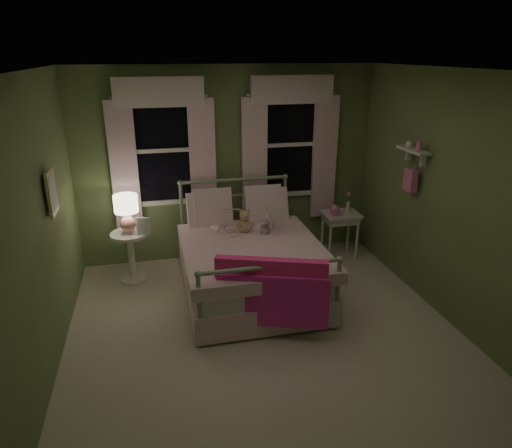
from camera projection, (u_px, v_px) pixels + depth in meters
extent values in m
plane|color=silver|center=(265.00, 335.00, 4.72)|extent=(4.20, 4.20, 0.00)
plane|color=white|center=(268.00, 70.00, 3.79)|extent=(4.20, 4.20, 0.00)
plane|color=#728C54|center=(228.00, 165.00, 6.16)|extent=(4.00, 0.00, 4.00)
plane|color=#728C54|center=(368.00, 353.00, 2.34)|extent=(4.00, 0.00, 4.00)
plane|color=#728C54|center=(36.00, 235.00, 3.83)|extent=(0.00, 4.20, 4.20)
plane|color=#728C54|center=(455.00, 202.00, 4.68)|extent=(0.00, 4.20, 4.20)
cube|color=white|center=(250.00, 260.00, 5.42)|extent=(1.44, 1.94, 0.26)
cube|color=white|center=(250.00, 278.00, 5.51)|extent=(1.54, 2.02, 0.30)
cube|color=white|center=(253.00, 251.00, 5.22)|extent=(1.58, 1.75, 0.14)
cylinder|color=#9EB793|center=(192.00, 275.00, 5.32)|extent=(0.04, 1.90, 0.04)
cylinder|color=#9EB793|center=(305.00, 264.00, 5.61)|extent=(0.04, 1.90, 0.04)
cylinder|color=#9EB793|center=(183.00, 225.00, 6.10)|extent=(0.04, 0.04, 1.15)
cylinder|color=#9EB793|center=(284.00, 216.00, 6.40)|extent=(0.04, 0.04, 1.15)
sphere|color=#9EB793|center=(180.00, 183.00, 5.89)|extent=(0.07, 0.07, 0.07)
sphere|color=#9EB793|center=(285.00, 177.00, 6.19)|extent=(0.07, 0.07, 0.07)
cylinder|color=#9EB793|center=(234.00, 180.00, 6.04)|extent=(1.42, 0.04, 0.04)
cylinder|color=#9EB793|center=(234.00, 196.00, 6.12)|extent=(1.38, 0.03, 0.03)
cylinder|color=#9EB793|center=(200.00, 311.00, 4.40)|extent=(0.04, 0.04, 0.80)
cylinder|color=#9EB793|center=(337.00, 295.00, 4.70)|extent=(0.04, 0.04, 0.80)
sphere|color=#9EB793|center=(198.00, 274.00, 4.25)|extent=(0.07, 0.07, 0.07)
sphere|color=#9EB793|center=(340.00, 259.00, 4.55)|extent=(0.07, 0.07, 0.07)
cylinder|color=#9EB793|center=(271.00, 267.00, 4.40)|extent=(1.42, 0.04, 0.04)
cube|color=white|center=(209.00, 213.00, 5.84)|extent=(0.55, 0.32, 0.57)
cube|color=white|center=(266.00, 209.00, 6.00)|extent=(0.55, 0.32, 0.57)
cube|color=white|center=(213.00, 207.00, 5.82)|extent=(0.48, 0.30, 0.51)
cube|color=white|center=(263.00, 204.00, 5.96)|extent=(0.48, 0.30, 0.51)
cube|color=#FE3189|center=(271.00, 274.00, 4.43)|extent=(1.07, 0.47, 0.32)
cube|color=#E72DA4|center=(273.00, 302.00, 4.46)|extent=(1.05, 0.40, 0.55)
imported|color=#F7D1DD|center=(220.00, 211.00, 5.60)|extent=(0.29, 0.23, 0.68)
imported|color=#F7D1DD|center=(264.00, 209.00, 5.72)|extent=(0.36, 0.31, 0.64)
imported|color=beige|center=(223.00, 214.00, 5.35)|extent=(0.22, 0.15, 0.26)
imported|color=beige|center=(269.00, 213.00, 5.48)|extent=(0.21, 0.13, 0.26)
sphere|color=tan|center=(245.00, 226.00, 5.58)|extent=(0.18, 0.18, 0.18)
sphere|color=tan|center=(245.00, 215.00, 5.51)|extent=(0.13, 0.13, 0.13)
sphere|color=tan|center=(241.00, 211.00, 5.48)|extent=(0.05, 0.05, 0.05)
sphere|color=tan|center=(248.00, 211.00, 5.50)|extent=(0.05, 0.05, 0.05)
sphere|color=tan|center=(239.00, 225.00, 5.53)|extent=(0.07, 0.07, 0.07)
sphere|color=tan|center=(251.00, 224.00, 5.56)|extent=(0.07, 0.07, 0.07)
sphere|color=#8C6B51|center=(246.00, 217.00, 5.46)|extent=(0.04, 0.04, 0.04)
cylinder|color=white|center=(129.00, 234.00, 5.63)|extent=(0.46, 0.46, 0.04)
cylinder|color=white|center=(131.00, 257.00, 5.74)|extent=(0.08, 0.08, 0.60)
cylinder|color=white|center=(134.00, 279.00, 5.85)|extent=(0.34, 0.34, 0.03)
sphere|color=#F29C8F|center=(128.00, 224.00, 5.58)|extent=(0.19, 0.19, 0.19)
cylinder|color=pink|center=(127.00, 214.00, 5.54)|extent=(0.03, 0.03, 0.12)
cylinder|color=#FFEAC6|center=(126.00, 204.00, 5.49)|extent=(0.29, 0.29, 0.21)
imported|color=beige|center=(137.00, 234.00, 5.57)|extent=(0.23, 0.27, 0.02)
cube|color=white|center=(341.00, 214.00, 6.31)|extent=(0.50, 0.40, 0.04)
cube|color=white|center=(341.00, 219.00, 6.34)|extent=(0.44, 0.34, 0.08)
cylinder|color=white|center=(330.00, 241.00, 6.25)|extent=(0.04, 0.04, 0.60)
cylinder|color=white|center=(357.00, 239.00, 6.33)|extent=(0.04, 0.04, 0.60)
cylinder|color=white|center=(322.00, 233.00, 6.52)|extent=(0.04, 0.04, 0.60)
cylinder|color=white|center=(348.00, 231.00, 6.60)|extent=(0.04, 0.04, 0.60)
sphere|color=pink|center=(334.00, 209.00, 6.26)|extent=(0.14, 0.14, 0.14)
cube|color=pink|center=(337.00, 213.00, 6.19)|extent=(0.11, 0.07, 0.04)
cylinder|color=white|center=(348.00, 207.00, 6.35)|extent=(0.05, 0.05, 0.14)
cylinder|color=#4C7F3F|center=(348.00, 199.00, 6.31)|extent=(0.01, 0.01, 0.12)
sphere|color=pink|center=(349.00, 194.00, 6.29)|extent=(0.06, 0.06, 0.06)
cube|color=black|center=(163.00, 150.00, 5.88)|extent=(0.76, 0.02, 1.35)
cube|color=white|center=(159.00, 94.00, 5.61)|extent=(0.84, 0.05, 0.06)
cube|color=white|center=(167.00, 202.00, 6.11)|extent=(0.84, 0.05, 0.06)
cube|color=white|center=(131.00, 152.00, 5.78)|extent=(0.06, 0.05, 1.40)
cube|color=white|center=(194.00, 149.00, 5.95)|extent=(0.06, 0.05, 1.40)
cube|color=white|center=(163.00, 151.00, 5.86)|extent=(0.76, 0.04, 0.05)
cube|color=silver|center=(124.00, 169.00, 5.79)|extent=(0.34, 0.06, 1.70)
cube|color=white|center=(203.00, 164.00, 6.00)|extent=(0.34, 0.06, 1.70)
cube|color=white|center=(159.00, 92.00, 5.54)|extent=(1.10, 0.08, 0.36)
cylinder|color=white|center=(159.00, 97.00, 5.60)|extent=(1.20, 0.03, 0.03)
cube|color=black|center=(289.00, 144.00, 6.24)|extent=(0.76, 0.02, 1.35)
cube|color=white|center=(291.00, 92.00, 5.97)|extent=(0.84, 0.05, 0.06)
cube|color=white|center=(288.00, 194.00, 6.47)|extent=(0.84, 0.05, 0.06)
cube|color=white|center=(261.00, 146.00, 6.14)|extent=(0.06, 0.05, 1.40)
cube|color=white|center=(317.00, 143.00, 6.31)|extent=(0.06, 0.05, 1.40)
cube|color=white|center=(289.00, 145.00, 6.22)|extent=(0.76, 0.04, 0.05)
cube|color=white|center=(255.00, 162.00, 6.15)|extent=(0.34, 0.06, 1.70)
cube|color=silver|center=(324.00, 158.00, 6.36)|extent=(0.34, 0.06, 1.70)
cube|color=white|center=(292.00, 90.00, 5.90)|extent=(1.10, 0.08, 0.36)
cylinder|color=white|center=(291.00, 94.00, 5.96)|extent=(1.20, 0.03, 0.03)
cube|color=white|center=(413.00, 150.00, 5.15)|extent=(0.15, 0.50, 0.03)
cube|color=white|center=(423.00, 160.00, 5.05)|extent=(0.06, 0.03, 0.14)
cube|color=white|center=(409.00, 154.00, 5.32)|extent=(0.06, 0.03, 0.14)
cylinder|color=pink|center=(419.00, 146.00, 5.03)|extent=(0.06, 0.06, 0.10)
sphere|color=white|center=(409.00, 144.00, 5.22)|extent=(0.08, 0.08, 0.08)
cube|color=pink|center=(410.00, 180.00, 5.28)|extent=(0.08, 0.18, 0.26)
cube|color=beige|center=(52.00, 192.00, 4.31)|extent=(0.03, 0.32, 0.42)
cube|color=silver|center=(53.00, 192.00, 4.32)|extent=(0.01, 0.25, 0.34)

